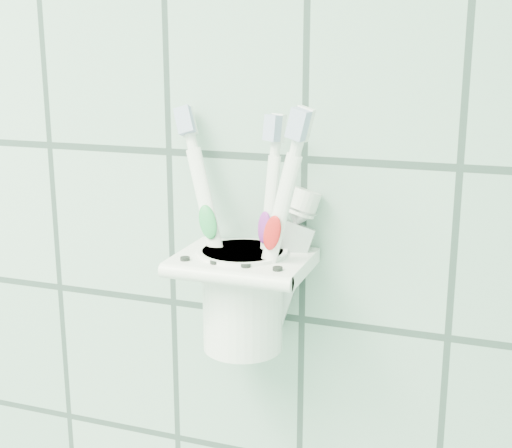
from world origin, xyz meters
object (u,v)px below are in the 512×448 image
(cup, at_px, (243,295))
(toothbrush_blue, at_px, (259,230))
(toothpaste_tube, at_px, (257,251))
(holder_bracket, at_px, (244,263))
(toothbrush_pink, at_px, (236,225))
(toothbrush_orange, at_px, (248,226))

(cup, bearing_deg, toothbrush_blue, 24.74)
(cup, distance_m, toothpaste_tube, 0.04)
(toothbrush_blue, bearing_deg, toothpaste_tube, -175.51)
(toothbrush_blue, xyz_separation_m, toothpaste_tube, (-0.00, 0.00, -0.02))
(holder_bracket, bearing_deg, toothbrush_pink, -97.26)
(toothbrush_pink, bearing_deg, toothbrush_orange, 15.34)
(holder_bracket, relative_size, toothbrush_pink, 0.53)
(toothpaste_tube, bearing_deg, holder_bracket, -138.69)
(toothbrush_orange, xyz_separation_m, toothpaste_tube, (0.00, 0.02, -0.03))
(holder_bracket, bearing_deg, cup, 124.60)
(holder_bracket, distance_m, toothpaste_tube, 0.02)
(cup, xyz_separation_m, toothbrush_orange, (0.01, -0.01, 0.07))
(toothbrush_orange, bearing_deg, toothpaste_tube, 97.97)
(toothbrush_pink, height_order, toothpaste_tube, toothbrush_pink)
(holder_bracket, height_order, toothpaste_tube, toothpaste_tube)
(toothbrush_blue, bearing_deg, holder_bracket, -112.48)
(toothbrush_pink, height_order, toothbrush_blue, toothbrush_pink)
(holder_bracket, bearing_deg, toothbrush_blue, 42.61)
(cup, height_order, toothbrush_pink, toothbrush_pink)
(holder_bracket, height_order, cup, same)
(holder_bracket, height_order, toothbrush_blue, toothbrush_blue)
(holder_bracket, xyz_separation_m, cup, (-0.00, 0.00, -0.03))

